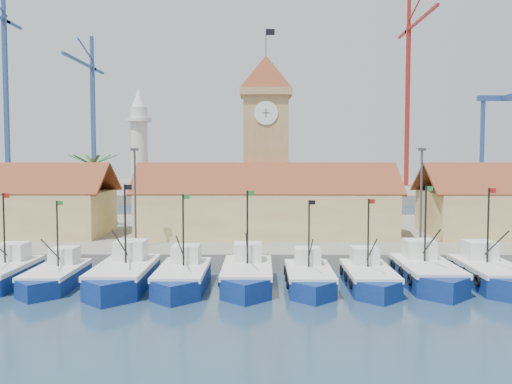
{
  "coord_description": "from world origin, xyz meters",
  "views": [
    {
      "loc": [
        -0.42,
        -39.62,
        9.95
      ],
      "look_at": [
        -1.04,
        18.0,
        6.14
      ],
      "focal_mm": 40.0,
      "sensor_mm": 36.0,
      "label": 1
    }
  ],
  "objects": [
    {
      "name": "boat_8",
      "position": [
        16.88,
        2.91,
        0.81
      ],
      "size": [
        3.78,
        10.35,
        7.83
      ],
      "color": "navy",
      "rests_on": "ground"
    },
    {
      "name": "palm_tree",
      "position": [
        -20.0,
        26.0,
        6.25
      ],
      "size": [
        5.6,
        5.03,
        8.39
      ],
      "color": "brown",
      "rests_on": "quay"
    },
    {
      "name": "boat_5",
      "position": [
        3.09,
        1.97,
        0.72
      ],
      "size": [
        3.34,
        9.15,
        6.93
      ],
      "color": "navy",
      "rests_on": "ground"
    },
    {
      "name": "boat_6",
      "position": [
        7.55,
        2.03,
        0.72
      ],
      "size": [
        3.38,
        9.26,
        7.01
      ],
      "color": "navy",
      "rests_on": "ground"
    },
    {
      "name": "crane_blue_near",
      "position": [
        -44.12,
        106.6,
        23.1
      ],
      "size": [
        1.0,
        31.88,
        38.14
      ],
      "color": "navy",
      "rests_on": "terminal"
    },
    {
      "name": "minaret",
      "position": [
        -15.0,
        28.0,
        9.73
      ],
      "size": [
        3.0,
        3.0,
        16.3
      ],
      "color": "silver",
      "rests_on": "quay"
    },
    {
      "name": "boat_2",
      "position": [
        -10.76,
        2.01,
        0.84
      ],
      "size": [
        3.93,
        10.76,
        8.14
      ],
      "color": "navy",
      "rests_on": "ground"
    },
    {
      "name": "boat_7",
      "position": [
        12.15,
        3.11,
        0.82
      ],
      "size": [
        3.85,
        10.54,
        7.97
      ],
      "color": "navy",
      "rests_on": "ground"
    },
    {
      "name": "hall_center",
      "position": [
        0.0,
        20.0,
        3.99
      ],
      "size": [
        27.04,
        10.13,
        7.61
      ],
      "color": "#E9D880",
      "rests_on": "quay"
    },
    {
      "name": "boat_3",
      "position": [
        -6.35,
        1.87,
        0.76
      ],
      "size": [
        3.57,
        9.77,
        7.39
      ],
      "color": "navy",
      "rests_on": "ground"
    },
    {
      "name": "gantry",
      "position": [
        62.0,
        106.65,
        20.04
      ],
      "size": [
        13.0,
        22.0,
        23.2
      ],
      "color": "navy",
      "rests_on": "terminal"
    },
    {
      "name": "clock_tower",
      "position": [
        0.0,
        26.0,
        11.96
      ],
      "size": [
        5.8,
        5.8,
        22.7
      ],
      "color": "tan",
      "rests_on": "quay"
    },
    {
      "name": "terminal",
      "position": [
        0.0,
        110.0,
        1.0
      ],
      "size": [
        240.0,
        80.0,
        2.0
      ],
      "primitive_type": "cube",
      "color": "gray",
      "rests_on": "ground"
    },
    {
      "name": "crane_red_right",
      "position": [
        36.1,
        103.56,
        28.17
      ],
      "size": [
        1.0,
        33.81,
        47.02
      ],
      "color": "maroon",
      "rests_on": "terminal"
    },
    {
      "name": "boat_0",
      "position": [
        -20.31,
        2.85,
        0.76
      ],
      "size": [
        3.56,
        9.76,
        7.39
      ],
      "color": "navy",
      "rests_on": "ground"
    },
    {
      "name": "boat_4",
      "position": [
        -1.54,
        2.36,
        0.79
      ],
      "size": [
        3.68,
        10.09,
        7.64
      ],
      "color": "navy",
      "rests_on": "ground"
    },
    {
      "name": "crane_blue_far",
      "position": [
        -63.92,
        100.12,
        29.55
      ],
      "size": [
        1.0,
        37.29,
        48.99
      ],
      "color": "navy",
      "rests_on": "terminal"
    },
    {
      "name": "boat_1",
      "position": [
        -15.94,
        2.22,
        0.71
      ],
      "size": [
        3.29,
        9.02,
        6.83
      ],
      "color": "navy",
      "rests_on": "ground"
    },
    {
      "name": "ground",
      "position": [
        0.0,
        0.0,
        0.0
      ],
      "size": [
        400.0,
        400.0,
        0.0
      ],
      "primitive_type": "plane",
      "color": "navy",
      "rests_on": "ground"
    },
    {
      "name": "quay",
      "position": [
        0.0,
        24.0,
        0.75
      ],
      "size": [
        140.0,
        32.0,
        1.5
      ],
      "primitive_type": "cube",
      "color": "gray",
      "rests_on": "ground"
    },
    {
      "name": "lamp_posts",
      "position": [
        0.5,
        12.0,
        6.48
      ],
      "size": [
        80.7,
        0.25,
        9.03
      ],
      "color": "#3F3F44",
      "rests_on": "quay"
    }
  ]
}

